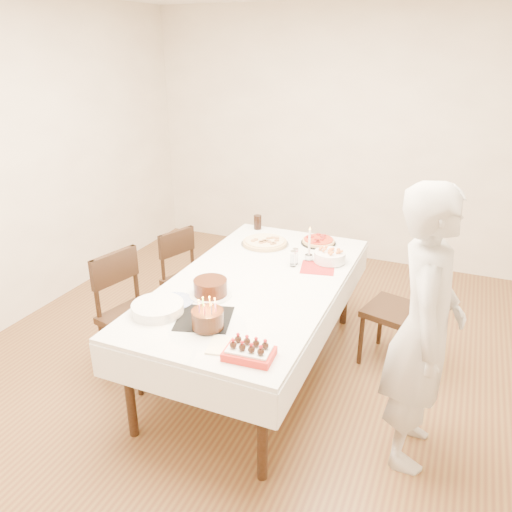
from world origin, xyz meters
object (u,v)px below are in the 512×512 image
at_px(chair_left_savory, 192,282).
at_px(cola_glass, 258,222).
at_px(birthday_cake, 207,314).
at_px(person, 424,330).
at_px(dining_table, 256,326).
at_px(taper_candle, 309,244).
at_px(chair_left_dessert, 137,318).
at_px(pasta_bowl, 330,257).
at_px(layer_cake, 210,288).
at_px(pizza_pepperoni, 318,241).
at_px(pizza_white, 265,242).
at_px(strawberry_box, 249,352).
at_px(chair_right_savory, 395,311).

distance_m(chair_left_savory, cola_glass, 0.80).
bearing_deg(birthday_cake, person, 15.31).
xyz_separation_m(dining_table, chair_left_savory, (-0.75, 0.38, 0.05)).
distance_m(taper_candle, cola_glass, 0.82).
distance_m(chair_left_dessert, birthday_cake, 0.92).
height_order(taper_candle, cola_glass, taper_candle).
xyz_separation_m(chair_left_savory, person, (1.92, -0.76, 0.41)).
height_order(chair_left_dessert, taper_candle, taper_candle).
relative_size(pasta_bowl, layer_cake, 0.84).
bearing_deg(pizza_pepperoni, taper_candle, -84.83).
distance_m(pizza_white, layer_cake, 0.98).
relative_size(layer_cake, birthday_cake, 1.51).
relative_size(cola_glass, birthday_cake, 0.69).
relative_size(chair_left_dessert, pizza_pepperoni, 3.21).
distance_m(pizza_white, pasta_bowl, 0.60).
height_order(person, strawberry_box, person).
relative_size(chair_right_savory, strawberry_box, 3.35).
xyz_separation_m(dining_table, cola_glass, (-0.40, 0.99, 0.44)).
relative_size(pizza_white, pizza_pepperoni, 1.37).
bearing_deg(dining_table, strawberry_box, -69.08).
height_order(person, layer_cake, person).
xyz_separation_m(chair_left_dessert, pizza_white, (0.58, 1.02, 0.30)).
distance_m(chair_left_savory, chair_left_dessert, 0.75).
height_order(pasta_bowl, strawberry_box, pasta_bowl).
height_order(pizza_white, strawberry_box, strawberry_box).
relative_size(dining_table, cola_glass, 16.63).
bearing_deg(pizza_pepperoni, chair_left_dessert, -128.65).
xyz_separation_m(cola_glass, strawberry_box, (0.74, -1.86, -0.03)).
height_order(chair_left_savory, chair_left_dessert, chair_left_dessert).
bearing_deg(dining_table, chair_left_savory, 153.29).
bearing_deg(pizza_pepperoni, layer_cake, -108.30).
xyz_separation_m(chair_left_dessert, pasta_bowl, (1.16, 0.88, 0.33)).
distance_m(chair_right_savory, strawberry_box, 1.54).
height_order(chair_left_savory, birthday_cake, birthday_cake).
bearing_deg(person, strawberry_box, 117.39).
height_order(dining_table, strawberry_box, strawberry_box).
distance_m(dining_table, pizza_pepperoni, 0.96).
bearing_deg(birthday_cake, layer_cake, 115.81).
bearing_deg(cola_glass, strawberry_box, -68.32).
height_order(pizza_white, pasta_bowl, pasta_bowl).
xyz_separation_m(taper_candle, layer_cake, (-0.42, -0.80, -0.08)).
bearing_deg(dining_table, person, -18.12).
xyz_separation_m(chair_right_savory, pasta_bowl, (-0.53, 0.00, 0.36)).
height_order(dining_table, birthday_cake, birthday_cake).
bearing_deg(chair_left_savory, pasta_bowl, -153.90).
height_order(dining_table, pasta_bowl, pasta_bowl).
height_order(dining_table, chair_right_savory, chair_right_savory).
relative_size(person, taper_candle, 5.97).
height_order(pizza_white, birthday_cake, birthday_cake).
bearing_deg(person, chair_left_savory, 65.07).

